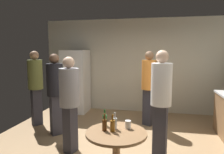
% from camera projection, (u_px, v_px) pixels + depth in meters
% --- Properties ---
extents(ground_plane, '(5.20, 5.20, 0.10)m').
position_uv_depth(ground_plane, '(116.00, 154.00, 3.73)').
color(ground_plane, '#9E7C56').
extents(wall_back, '(5.32, 0.06, 2.70)m').
position_uv_depth(wall_back, '(133.00, 66.00, 6.11)').
color(wall_back, beige).
rests_on(wall_back, ground_plane).
extents(refrigerator, '(0.70, 0.68, 1.80)m').
position_uv_depth(refrigerator, '(76.00, 81.00, 6.08)').
color(refrigerator, white).
rests_on(refrigerator, ground_plane).
extents(foreground_table, '(0.80, 0.80, 0.73)m').
position_uv_depth(foreground_table, '(116.00, 140.00, 2.72)').
color(foreground_table, olive).
rests_on(foreground_table, ground_plane).
extents(beer_bottle_amber, '(0.06, 0.06, 0.23)m').
position_uv_depth(beer_bottle_amber, '(113.00, 125.00, 2.70)').
color(beer_bottle_amber, '#8C5919').
rests_on(beer_bottle_amber, foreground_table).
extents(beer_bottle_brown, '(0.06, 0.06, 0.23)m').
position_uv_depth(beer_bottle_brown, '(104.00, 125.00, 2.74)').
color(beer_bottle_brown, '#593314').
rests_on(beer_bottle_brown, foreground_table).
extents(beer_bottle_green, '(0.06, 0.06, 0.23)m').
position_uv_depth(beer_bottle_green, '(105.00, 120.00, 2.93)').
color(beer_bottle_green, '#26662D').
rests_on(beer_bottle_green, foreground_table).
extents(beer_bottle_clear, '(0.06, 0.06, 0.23)m').
position_uv_depth(beer_bottle_clear, '(115.00, 123.00, 2.80)').
color(beer_bottle_clear, silver).
rests_on(beer_bottle_clear, foreground_table).
extents(plastic_cup_white, '(0.08, 0.08, 0.11)m').
position_uv_depth(plastic_cup_white, '(128.00, 125.00, 2.82)').
color(plastic_cup_white, white).
rests_on(plastic_cup_white, foreground_table).
extents(person_in_orange_shirt, '(0.46, 0.46, 1.78)m').
position_uv_depth(person_in_orange_shirt, '(149.00, 82.00, 4.93)').
color(person_in_orange_shirt, '#2D2D38').
rests_on(person_in_orange_shirt, ground_plane).
extents(person_in_black_shirt, '(0.48, 0.48, 1.72)m').
position_uv_depth(person_in_black_shirt, '(55.00, 88.00, 4.36)').
color(person_in_black_shirt, '#2D2D38').
rests_on(person_in_black_shirt, ground_plane).
extents(person_in_gray_shirt, '(0.41, 0.41, 1.69)m').
position_uv_depth(person_in_gray_shirt, '(70.00, 97.00, 3.59)').
color(person_in_gray_shirt, '#2D2D38').
rests_on(person_in_gray_shirt, ground_plane).
extents(person_in_olive_shirt, '(0.48, 0.48, 1.78)m').
position_uv_depth(person_in_olive_shirt, '(36.00, 82.00, 4.95)').
color(person_in_olive_shirt, '#2D2D38').
rests_on(person_in_olive_shirt, ground_plane).
extents(person_in_white_shirt, '(0.41, 0.41, 1.79)m').
position_uv_depth(person_in_white_shirt, '(161.00, 95.00, 3.45)').
color(person_in_white_shirt, '#2D2D38').
rests_on(person_in_white_shirt, ground_plane).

